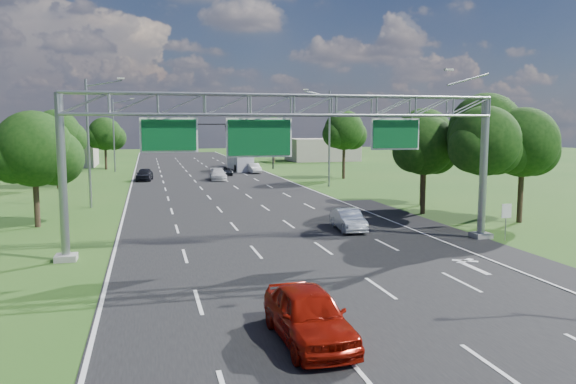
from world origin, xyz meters
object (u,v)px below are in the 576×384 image
object	(u,v)px
sign_gantry	(294,117)
regulatory_sign	(506,214)
traffic_signal	(249,134)
box_truck	(240,159)
red_coupe	(309,315)
silver_sedan	(348,220)

from	to	relation	value
sign_gantry	regulatory_sign	bearing A→B (deg)	-4.83
sign_gantry	traffic_signal	xyz separation A→B (m)	(7.15, 53.00, -1.72)
sign_gantry	traffic_signal	size ratio (longest dim) A/B	1.92
box_truck	sign_gantry	bearing A→B (deg)	-99.03
traffic_signal	box_truck	world-z (taller)	traffic_signal
red_coupe	box_truck	distance (m)	65.06
traffic_signal	silver_sedan	size ratio (longest dim) A/B	3.03
red_coupe	box_truck	world-z (taller)	box_truck
red_coupe	sign_gantry	bearing A→B (deg)	75.47
traffic_signal	box_truck	bearing A→B (deg)	-146.42
red_coupe	silver_sedan	world-z (taller)	red_coupe
traffic_signal	red_coupe	size ratio (longest dim) A/B	2.52
traffic_signal	red_coupe	xyz separation A→B (m)	(-9.98, -65.56, -4.34)
sign_gantry	silver_sedan	xyz separation A→B (m)	(4.56, 4.10, -6.23)
red_coupe	box_truck	xyz separation A→B (m)	(8.39, 64.51, 0.71)
sign_gantry	red_coupe	bearing A→B (deg)	-102.70
regulatory_sign	box_truck	distance (m)	53.37
sign_gantry	traffic_signal	bearing A→B (deg)	82.32
red_coupe	silver_sedan	size ratio (longest dim) A/B	1.20
sign_gantry	regulatory_sign	world-z (taller)	sign_gantry
traffic_signal	silver_sedan	distance (m)	49.18
sign_gantry	traffic_signal	distance (m)	53.51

